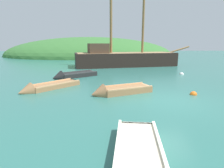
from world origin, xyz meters
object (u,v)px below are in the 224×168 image
buoy_white (181,74)px  buoy_orange (193,95)px  rowboat_outer_left (72,76)px  rowboat_outer_right (46,88)px  rowboat_center (118,92)px  sailing_ship (124,61)px

buoy_white → buoy_orange: bearing=-107.6°
rowboat_outer_left → buoy_white: 9.61m
rowboat_outer_right → rowboat_center: bearing=118.4°
rowboat_outer_right → rowboat_outer_left: rowboat_outer_left is taller
sailing_ship → buoy_white: (4.43, -6.72, -0.62)m
sailing_ship → buoy_orange: bearing=-90.6°
sailing_ship → rowboat_outer_left: sailing_ship is taller
rowboat_outer_right → buoy_orange: rowboat_outer_right is taller
rowboat_outer_right → buoy_orange: size_ratio=9.19×
sailing_ship → rowboat_outer_left: size_ratio=4.03×
rowboat_center → rowboat_outer_left: bearing=-78.7°
rowboat_outer_left → buoy_white: (9.56, 0.99, -0.12)m
rowboat_outer_right → sailing_ship: bearing=-163.3°
rowboat_outer_left → buoy_orange: rowboat_outer_left is taller
rowboat_outer_left → rowboat_center: size_ratio=1.02×
sailing_ship → rowboat_outer_right: sailing_ship is taller
rowboat_outer_right → buoy_white: 11.63m
rowboat_outer_left → buoy_orange: (7.46, -5.62, -0.12)m
rowboat_outer_right → buoy_orange: bearing=123.2°
rowboat_center → buoy_white: rowboat_center is taller
buoy_orange → buoy_white: buoy_white is taller
buoy_white → rowboat_outer_left: bearing=-174.1°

